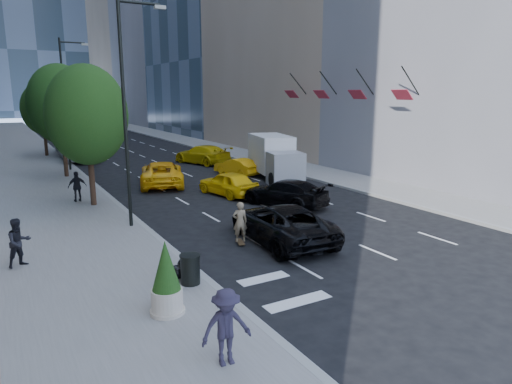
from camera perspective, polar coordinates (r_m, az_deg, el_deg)
ground at (r=20.94m, az=5.20°, el=-4.74°), size 160.00×160.00×0.00m
sidewalk_left at (r=46.78m, az=-26.60°, el=3.59°), size 6.00×120.00×0.15m
sidewalk_right at (r=51.46m, az=-4.98°, el=5.52°), size 4.00×120.00×0.15m
tower_right_far at (r=120.64m, az=-14.42°, el=20.96°), size 20.00×24.00×50.00m
lamp_near at (r=20.99m, az=-15.72°, el=11.02°), size 2.13×0.22×10.00m
lamp_far at (r=38.68m, az=-22.58°, el=10.94°), size 2.13×0.22×10.00m
tree_near at (r=25.72m, az=-20.37°, el=8.99°), size 4.20×4.20×7.46m
tree_mid at (r=35.60m, az=-23.26°, el=10.04°), size 4.50×4.50×7.99m
tree_far at (r=48.54m, az=-25.14°, el=9.41°), size 3.90×3.90×6.92m
traffic_signal at (r=56.59m, az=-25.06°, el=9.27°), size 2.48×0.53×5.20m
facade_flags at (r=34.46m, az=10.45°, el=12.22°), size 1.85×13.30×2.05m
skateboarder at (r=18.72m, az=-2.01°, el=-4.09°), size 0.70×0.56×1.68m
black_sedan_lincoln at (r=19.09m, az=3.20°, el=-3.90°), size 3.06×5.94×1.60m
black_sedan_mercedes at (r=25.13m, az=3.63°, el=-0.10°), size 3.76×5.45×1.46m
taxi_a at (r=27.72m, az=-3.51°, el=1.10°), size 2.55×4.61×1.49m
taxi_b at (r=34.62m, az=-2.44°, el=3.19°), size 2.34×4.09×1.27m
taxi_c at (r=31.30m, az=-11.70°, el=2.29°), size 4.36×6.39×1.62m
taxi_d at (r=40.41m, az=-6.73°, el=4.69°), size 4.08×6.09×1.64m
city_bus at (r=47.43m, az=-21.74°, el=6.06°), size 3.30×12.07×3.33m
box_truck at (r=32.98m, az=2.33°, el=4.36°), size 3.82×6.80×3.08m
pedestrian_a at (r=17.98m, az=-27.52°, el=-5.62°), size 1.04×0.95×1.73m
pedestrian_b at (r=27.30m, az=-21.44°, el=0.64°), size 1.02×0.46×1.71m
pedestrian_c at (r=10.55m, az=-3.74°, el=-16.49°), size 1.22×0.78×1.79m
trash_can at (r=14.85m, az=-8.21°, el=-9.60°), size 0.62×0.62×0.93m
planter_shrub at (r=12.90m, az=-11.16°, el=-10.62°), size 0.87×0.87×2.09m
garbage_bags at (r=15.65m, az=-9.15°, el=-9.31°), size 1.05×1.01×0.52m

